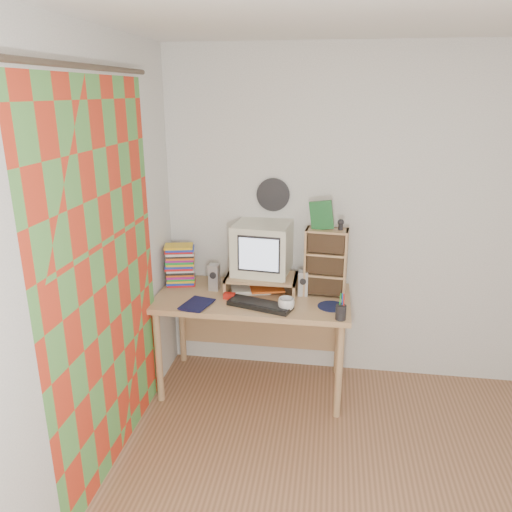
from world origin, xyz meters
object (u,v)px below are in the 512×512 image
(crt_monitor, at_px, (262,250))
(diary, at_px, (186,301))
(dvd_stack, at_px, (180,266))
(cd_rack, at_px, (326,262))
(keyboard, at_px, (260,305))
(desk, at_px, (254,309))
(mug, at_px, (286,304))

(crt_monitor, xyz_separation_m, diary, (-0.48, -0.36, -0.29))
(dvd_stack, distance_m, cd_rack, 1.11)
(keyboard, distance_m, dvd_stack, 0.76)
(keyboard, height_order, diary, diary)
(desk, height_order, diary, diary)
(dvd_stack, height_order, mug, dvd_stack)
(dvd_stack, bearing_deg, mug, -36.60)
(mug, bearing_deg, keyboard, 170.50)
(dvd_stack, height_order, cd_rack, cd_rack)
(keyboard, height_order, mug, mug)
(keyboard, relative_size, mug, 3.96)
(keyboard, relative_size, dvd_stack, 1.50)
(keyboard, bearing_deg, cd_rack, 51.39)
(desk, relative_size, mug, 12.36)
(desk, relative_size, crt_monitor, 3.52)
(crt_monitor, bearing_deg, diary, -137.22)
(crt_monitor, relative_size, cd_rack, 0.81)
(cd_rack, distance_m, mug, 0.46)
(desk, height_order, keyboard, keyboard)
(dvd_stack, bearing_deg, cd_rack, -15.22)
(dvd_stack, bearing_deg, desk, -21.47)
(desk, bearing_deg, dvd_stack, 171.86)
(mug, distance_m, diary, 0.71)
(keyboard, distance_m, cd_rack, 0.58)
(crt_monitor, bearing_deg, keyboard, -77.77)
(cd_rack, relative_size, diary, 2.31)
(crt_monitor, distance_m, diary, 0.67)
(cd_rack, bearing_deg, desk, -169.35)
(desk, bearing_deg, diary, -147.83)
(cd_rack, height_order, diary, cd_rack)
(crt_monitor, height_order, diary, crt_monitor)
(desk, height_order, cd_rack, cd_rack)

